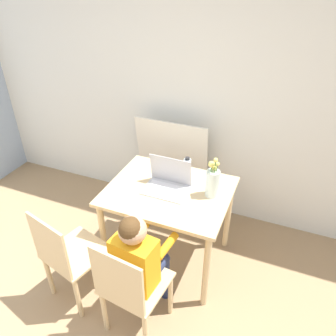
{
  "coord_description": "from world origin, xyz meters",
  "views": [
    {
      "loc": [
        0.97,
        -0.55,
        2.27
      ],
      "look_at": [
        0.17,
        1.41,
        0.93
      ],
      "focal_mm": 35.0,
      "sensor_mm": 36.0,
      "label": 1
    }
  ],
  "objects_px": {
    "flower_vase": "(213,181)",
    "chair_spare": "(69,256)",
    "chair_occupied": "(131,288)",
    "person_seated": "(140,256)",
    "water_bottle": "(187,169)",
    "laptop": "(168,182)"
  },
  "relations": [
    {
      "from": "flower_vase",
      "to": "chair_spare",
      "type": "bearing_deg",
      "value": -140.23
    },
    {
      "from": "chair_occupied",
      "to": "person_seated",
      "type": "relative_size",
      "value": 0.85
    },
    {
      "from": "person_seated",
      "to": "flower_vase",
      "type": "height_order",
      "value": "flower_vase"
    },
    {
      "from": "person_seated",
      "to": "flower_vase",
      "type": "xyz_separation_m",
      "value": [
        0.29,
        0.67,
        0.25
      ]
    },
    {
      "from": "flower_vase",
      "to": "water_bottle",
      "type": "distance_m",
      "value": 0.29
    },
    {
      "from": "person_seated",
      "to": "laptop",
      "type": "xyz_separation_m",
      "value": [
        -0.06,
        0.63,
        0.18
      ]
    },
    {
      "from": "laptop",
      "to": "flower_vase",
      "type": "distance_m",
      "value": 0.36
    },
    {
      "from": "chair_occupied",
      "to": "water_bottle",
      "type": "xyz_separation_m",
      "value": [
        0.05,
        0.93,
        0.4
      ]
    },
    {
      "from": "laptop",
      "to": "water_bottle",
      "type": "bearing_deg",
      "value": 60.91
    },
    {
      "from": "chair_spare",
      "to": "flower_vase",
      "type": "height_order",
      "value": "flower_vase"
    },
    {
      "from": "flower_vase",
      "to": "laptop",
      "type": "bearing_deg",
      "value": -173.79
    },
    {
      "from": "person_seated",
      "to": "flower_vase",
      "type": "distance_m",
      "value": 0.77
    },
    {
      "from": "person_seated",
      "to": "water_bottle",
      "type": "height_order",
      "value": "person_seated"
    },
    {
      "from": "chair_spare",
      "to": "flower_vase",
      "type": "bearing_deg",
      "value": -125.74
    },
    {
      "from": "chair_occupied",
      "to": "chair_spare",
      "type": "xyz_separation_m",
      "value": [
        -0.55,
        0.08,
        0.0
      ]
    },
    {
      "from": "chair_occupied",
      "to": "laptop",
      "type": "bearing_deg",
      "value": -79.9
    },
    {
      "from": "person_seated",
      "to": "water_bottle",
      "type": "relative_size",
      "value": 4.93
    },
    {
      "from": "chair_spare",
      "to": "water_bottle",
      "type": "xyz_separation_m",
      "value": [
        0.6,
        0.85,
        0.4
      ]
    },
    {
      "from": "chair_spare",
      "to": "laptop",
      "type": "height_order",
      "value": "laptop"
    },
    {
      "from": "person_seated",
      "to": "flower_vase",
      "type": "bearing_deg",
      "value": -106.74
    },
    {
      "from": "chair_occupied",
      "to": "water_bottle",
      "type": "distance_m",
      "value": 1.01
    },
    {
      "from": "person_seated",
      "to": "chair_occupied",
      "type": "bearing_deg",
      "value": 90.0
    }
  ]
}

